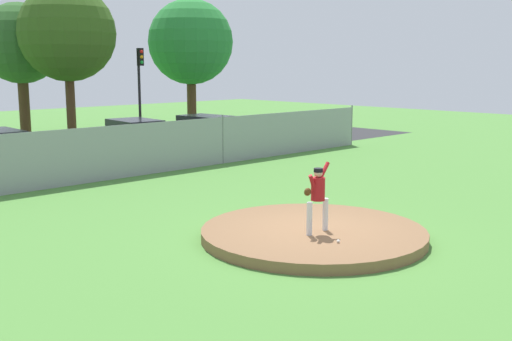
% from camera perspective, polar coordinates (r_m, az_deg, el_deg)
% --- Properties ---
extents(ground_plane, '(80.00, 80.00, 0.00)m').
position_cam_1_polar(ground_plane, '(18.98, -8.51, -2.66)').
color(ground_plane, '#4C8438').
extents(asphalt_strip, '(44.00, 7.00, 0.01)m').
position_cam_1_polar(asphalt_strip, '(26.27, -19.35, 0.35)').
color(asphalt_strip, '#2B2B2D').
rests_on(asphalt_strip, ground_plane).
extents(pitchers_mound, '(5.32, 5.32, 0.24)m').
position_cam_1_polar(pitchers_mound, '(14.62, 5.35, -5.87)').
color(pitchers_mound, brown).
rests_on(pitchers_mound, ground_plane).
extents(pitcher_youth, '(0.78, 0.32, 1.62)m').
position_cam_1_polar(pitcher_youth, '(14.03, 5.75, -2.11)').
color(pitcher_youth, silver).
rests_on(pitcher_youth, pitchers_mound).
extents(baseball, '(0.07, 0.07, 0.07)m').
position_cam_1_polar(baseball, '(13.49, 7.68, -6.55)').
color(baseball, white).
rests_on(baseball, pitchers_mound).
extents(chainlink_fence, '(29.23, 0.07, 2.04)m').
position_cam_1_polar(chainlink_fence, '(22.15, -14.60, 1.47)').
color(chainlink_fence, gray).
rests_on(chainlink_fence, ground_plane).
extents(parked_car_charcoal, '(2.21, 4.69, 1.64)m').
position_cam_1_polar(parked_car_charcoal, '(28.28, -11.19, 2.97)').
color(parked_car_charcoal, '#232328').
rests_on(parked_car_charcoal, ground_plane).
extents(parked_car_red, '(2.14, 4.56, 1.64)m').
position_cam_1_polar(parked_car_red, '(30.06, -4.73, 3.52)').
color(parked_car_red, '#A81919').
rests_on(parked_car_red, ground_plane).
extents(traffic_light_far, '(0.28, 0.46, 4.93)m').
position_cam_1_polar(traffic_light_far, '(32.76, -10.76, 8.41)').
color(traffic_light_far, black).
rests_on(traffic_light_far, ground_plane).
extents(tree_broad_right, '(4.42, 4.42, 7.47)m').
position_cam_1_polar(tree_broad_right, '(36.64, -21.10, 10.94)').
color(tree_broad_right, '#4C331E').
rests_on(tree_broad_right, ground_plane).
extents(tree_tall_centre, '(5.04, 5.04, 8.23)m').
position_cam_1_polar(tree_tall_centre, '(34.13, -17.19, 12.09)').
color(tree_tall_centre, '#4C331E').
rests_on(tree_tall_centre, ground_plane).
extents(tree_leaning_west, '(5.40, 5.40, 8.22)m').
position_cam_1_polar(tree_leaning_west, '(39.97, -6.11, 11.79)').
color(tree_leaning_west, '#4C331E').
rests_on(tree_leaning_west, ground_plane).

